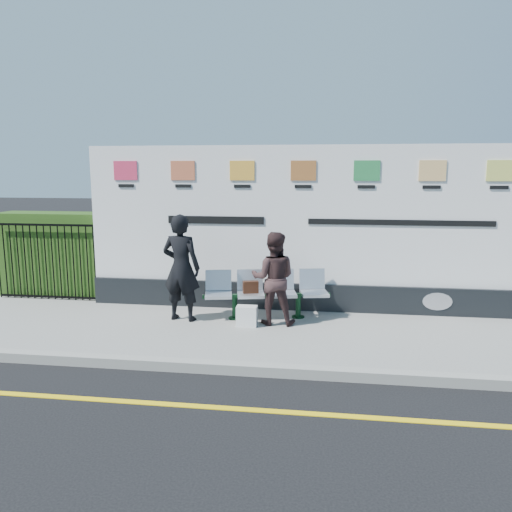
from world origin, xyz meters
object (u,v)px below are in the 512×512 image
at_px(bench, 267,305).
at_px(billboard, 302,240).
at_px(woman_left, 181,268).
at_px(woman_right, 273,278).

bearing_deg(bench, billboard, 37.87).
relative_size(billboard, bench, 3.76).
bearing_deg(billboard, bench, -130.28).
bearing_deg(bench, woman_left, 179.84).
xyz_separation_m(woman_left, woman_right, (1.58, 0.01, -0.14)).
xyz_separation_m(billboard, woman_right, (-0.43, -0.97, -0.52)).
height_order(billboard, woman_right, billboard).
height_order(billboard, bench, billboard).
xyz_separation_m(billboard, bench, (-0.58, -0.68, -1.07)).
distance_m(billboard, woman_right, 1.18).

